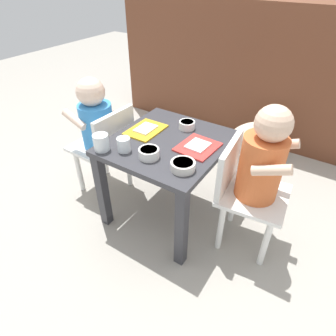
{
  "coord_description": "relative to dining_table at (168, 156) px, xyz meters",
  "views": [
    {
      "loc": [
        0.62,
        -0.96,
        1.12
      ],
      "look_at": [
        0.0,
        0.0,
        0.29
      ],
      "focal_mm": 30.76,
      "sensor_mm": 36.0,
      "label": 1
    }
  ],
  "objects": [
    {
      "name": "ground_plane",
      "position": [
        0.0,
        0.0,
        -0.36
      ],
      "size": [
        7.0,
        7.0,
        0.0
      ],
      "primitive_type": "plane",
      "color": "#9E998E"
    },
    {
      "name": "water_cup_left",
      "position": [
        -0.11,
        -0.17,
        0.11
      ],
      "size": [
        0.06,
        0.06,
        0.06
      ],
      "color": "white",
      "rests_on": "dining_table"
    },
    {
      "name": "cereal_bowl_left_side",
      "position": [
        0.01,
        0.15,
        0.1
      ],
      "size": [
        0.08,
        0.08,
        0.04
      ],
      "color": "white",
      "rests_on": "dining_table"
    },
    {
      "name": "kitchen_cabinet_back",
      "position": [
        0.0,
        1.14,
        0.1
      ],
      "size": [
        2.04,
        0.34,
        0.92
      ],
      "primitive_type": "cube",
      "color": "brown",
      "rests_on": "ground"
    },
    {
      "name": "seated_child_left",
      "position": [
        -0.41,
        -0.03,
        0.06
      ],
      "size": [
        0.29,
        0.29,
        0.67
      ],
      "color": "white",
      "rests_on": "ground"
    },
    {
      "name": "dog",
      "position": [
        0.2,
        0.68,
        -0.15
      ],
      "size": [
        0.31,
        0.43,
        0.32
      ],
      "color": "beige",
      "rests_on": "ground"
    },
    {
      "name": "water_cup_right",
      "position": [
        -0.2,
        -0.22,
        0.12
      ],
      "size": [
        0.07,
        0.07,
        0.07
      ],
      "color": "white",
      "rests_on": "dining_table"
    },
    {
      "name": "veggie_bowl_near",
      "position": [
        0.01,
        -0.16,
        0.11
      ],
      "size": [
        0.09,
        0.09,
        0.04
      ],
      "color": "white",
      "rests_on": "dining_table"
    },
    {
      "name": "food_tray_left",
      "position": [
        -0.14,
        0.02,
        0.09
      ],
      "size": [
        0.14,
        0.19,
        0.02
      ],
      "color": "gold",
      "rests_on": "dining_table"
    },
    {
      "name": "food_tray_right",
      "position": [
        0.14,
        0.02,
        0.09
      ],
      "size": [
        0.17,
        0.19,
        0.02
      ],
      "color": "red",
      "rests_on": "dining_table"
    },
    {
      "name": "seated_child_right",
      "position": [
        0.41,
        0.03,
        0.08
      ],
      "size": [
        0.31,
        0.31,
        0.71
      ],
      "color": "white",
      "rests_on": "ground"
    },
    {
      "name": "veggie_bowl_far",
      "position": [
        0.17,
        -0.15,
        0.1
      ],
      "size": [
        0.1,
        0.1,
        0.04
      ],
      "color": "silver",
      "rests_on": "dining_table"
    },
    {
      "name": "dining_table",
      "position": [
        0.0,
        0.0,
        0.0
      ],
      "size": [
        0.51,
        0.54,
        0.44
      ],
      "color": "#333338",
      "rests_on": "ground"
    }
  ]
}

